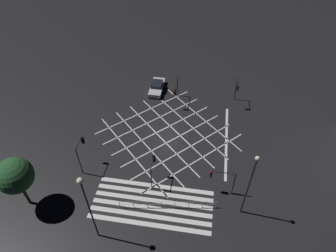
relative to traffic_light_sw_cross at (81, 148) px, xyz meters
name	(u,v)px	position (x,y,z in m)	size (l,w,h in m)	color
ground_plane	(168,134)	(8.47, 6.50, -2.98)	(200.00, 200.00, 0.00)	black
road_markings	(164,170)	(8.88, 0.78, -2.97)	(18.49, 21.95, 0.01)	silver
traffic_light_sw_cross	(81,148)	(0.00, 0.00, 0.00)	(0.36, 2.10, 4.08)	black
traffic_light_median_north	(176,89)	(8.54, 12.87, -0.54)	(0.36, 3.17, 3.28)	black
traffic_light_ne_cross	(237,88)	(16.73, 13.92, -0.24)	(0.36, 2.11, 3.75)	black
traffic_light_median_south	(153,166)	(8.02, -0.73, -0.45)	(0.36, 2.01, 3.48)	black
traffic_light_se_main	(220,177)	(15.01, -1.07, -0.49)	(2.67, 0.36, 3.38)	black
street_lamp_east	(86,198)	(4.07, -7.78, 3.33)	(0.52, 0.52, 8.93)	black
street_lamp_west	(250,180)	(17.38, -3.14, 2.35)	(0.41, 0.41, 8.49)	black
street_tree_near	(15,176)	(-4.01, -5.50, 1.59)	(3.49, 3.49, 6.33)	#473323
waiting_car	(157,87)	(5.38, 15.38, -2.37)	(1.81, 4.46, 1.29)	#B7BABC
pedestrian_railing	(168,204)	(10.10, -3.82, -2.31)	(9.70, 1.58, 1.05)	#9EA0A5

